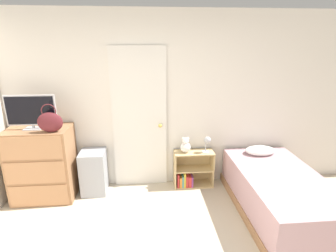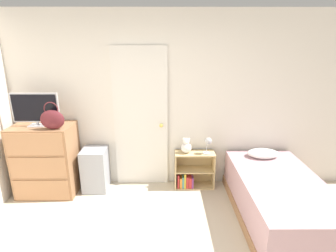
{
  "view_description": "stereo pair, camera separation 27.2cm",
  "coord_description": "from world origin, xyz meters",
  "px_view_note": "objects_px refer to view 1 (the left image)",
  "views": [
    {
      "loc": [
        -0.07,
        -1.49,
        2.1
      ],
      "look_at": [
        0.22,
        1.96,
        1.0
      ],
      "focal_mm": 28.0,
      "sensor_mm": 36.0,
      "label": 1
    },
    {
      "loc": [
        0.2,
        -1.5,
        2.1
      ],
      "look_at": [
        0.22,
        1.96,
        1.0
      ],
      "focal_mm": 28.0,
      "sensor_mm": 36.0,
      "label": 2
    }
  ],
  "objects_px": {
    "handbag": "(50,122)",
    "storage_bin": "(94,172)",
    "bed": "(279,194)",
    "tv": "(31,112)",
    "bookshelf": "(190,172)",
    "desk_lamp": "(207,142)",
    "dresser": "(43,164)",
    "teddy_bear": "(186,146)"
  },
  "relations": [
    {
      "from": "bed",
      "to": "storage_bin",
      "type": "bearing_deg",
      "value": 163.7
    },
    {
      "from": "dresser",
      "to": "bed",
      "type": "xyz_separation_m",
      "value": [
        3.09,
        -0.63,
        -0.24
      ]
    },
    {
      "from": "dresser",
      "to": "tv",
      "type": "distance_m",
      "value": 0.75
    },
    {
      "from": "bed",
      "to": "bookshelf",
      "type": "bearing_deg",
      "value": 142.29
    },
    {
      "from": "teddy_bear",
      "to": "bed",
      "type": "bearing_deg",
      "value": -35.24
    },
    {
      "from": "storage_bin",
      "to": "desk_lamp",
      "type": "bearing_deg",
      "value": 0.72
    },
    {
      "from": "dresser",
      "to": "desk_lamp",
      "type": "relative_size",
      "value": 4.14
    },
    {
      "from": "teddy_bear",
      "to": "desk_lamp",
      "type": "bearing_deg",
      "value": -6.95
    },
    {
      "from": "dresser",
      "to": "teddy_bear",
      "type": "xyz_separation_m",
      "value": [
        2.0,
        0.14,
        0.14
      ]
    },
    {
      "from": "handbag",
      "to": "bed",
      "type": "height_order",
      "value": "handbag"
    },
    {
      "from": "dresser",
      "to": "tv",
      "type": "relative_size",
      "value": 1.63
    },
    {
      "from": "bed",
      "to": "desk_lamp",
      "type": "bearing_deg",
      "value": 136.76
    },
    {
      "from": "bookshelf",
      "to": "desk_lamp",
      "type": "height_order",
      "value": "desk_lamp"
    },
    {
      "from": "storage_bin",
      "to": "desk_lamp",
      "type": "height_order",
      "value": "desk_lamp"
    },
    {
      "from": "handbag",
      "to": "storage_bin",
      "type": "bearing_deg",
      "value": 30.34
    },
    {
      "from": "storage_bin",
      "to": "bed",
      "type": "bearing_deg",
      "value": -16.3
    },
    {
      "from": "handbag",
      "to": "bed",
      "type": "relative_size",
      "value": 0.2
    },
    {
      "from": "tv",
      "to": "storage_bin",
      "type": "height_order",
      "value": "tv"
    },
    {
      "from": "teddy_bear",
      "to": "desk_lamp",
      "type": "relative_size",
      "value": 0.94
    },
    {
      "from": "dresser",
      "to": "bed",
      "type": "height_order",
      "value": "dresser"
    },
    {
      "from": "tv",
      "to": "handbag",
      "type": "bearing_deg",
      "value": -28.61
    },
    {
      "from": "bookshelf",
      "to": "bed",
      "type": "height_order",
      "value": "bed"
    },
    {
      "from": "tv",
      "to": "storage_bin",
      "type": "bearing_deg",
      "value": 7.95
    },
    {
      "from": "tv",
      "to": "handbag",
      "type": "distance_m",
      "value": 0.33
    },
    {
      "from": "bookshelf",
      "to": "desk_lamp",
      "type": "bearing_deg",
      "value": -11.24
    },
    {
      "from": "desk_lamp",
      "to": "bed",
      "type": "relative_size",
      "value": 0.14
    },
    {
      "from": "tv",
      "to": "handbag",
      "type": "xyz_separation_m",
      "value": [
        0.28,
        -0.15,
        -0.1
      ]
    },
    {
      "from": "tv",
      "to": "teddy_bear",
      "type": "distance_m",
      "value": 2.13
    },
    {
      "from": "tv",
      "to": "bookshelf",
      "type": "relative_size",
      "value": 1.07
    },
    {
      "from": "dresser",
      "to": "storage_bin",
      "type": "bearing_deg",
      "value": 7.01
    },
    {
      "from": "storage_bin",
      "to": "desk_lamp",
      "type": "xyz_separation_m",
      "value": [
        1.65,
        0.02,
        0.41
      ]
    },
    {
      "from": "teddy_bear",
      "to": "bed",
      "type": "relative_size",
      "value": 0.13
    },
    {
      "from": "bookshelf",
      "to": "desk_lamp",
      "type": "relative_size",
      "value": 2.39
    },
    {
      "from": "storage_bin",
      "to": "dresser",
      "type": "bearing_deg",
      "value": -172.99
    },
    {
      "from": "teddy_bear",
      "to": "desk_lamp",
      "type": "xyz_separation_m",
      "value": [
        0.31,
        -0.04,
        0.07
      ]
    },
    {
      "from": "tv",
      "to": "handbag",
      "type": "height_order",
      "value": "tv"
    },
    {
      "from": "handbag",
      "to": "storage_bin",
      "type": "distance_m",
      "value": 0.97
    },
    {
      "from": "bookshelf",
      "to": "teddy_bear",
      "type": "bearing_deg",
      "value": -175.24
    },
    {
      "from": "handbag",
      "to": "storage_bin",
      "type": "xyz_separation_m",
      "value": [
        0.42,
        0.25,
        -0.84
      ]
    },
    {
      "from": "storage_bin",
      "to": "teddy_bear",
      "type": "height_order",
      "value": "teddy_bear"
    },
    {
      "from": "tv",
      "to": "storage_bin",
      "type": "distance_m",
      "value": 1.18
    },
    {
      "from": "dresser",
      "to": "bookshelf",
      "type": "height_order",
      "value": "dresser"
    }
  ]
}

